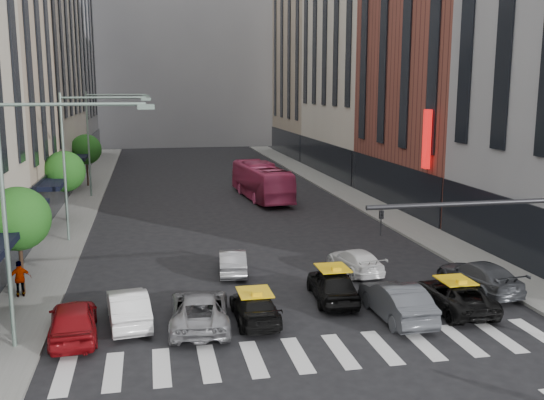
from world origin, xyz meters
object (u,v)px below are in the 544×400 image
streetlamp_near (31,190)px  car_red (73,320)px  car_white_front (128,307)px  streetlamp_mid (80,147)px  taxi_center (333,284)px  bus (261,181)px  taxi_left (255,307)px  streetlamp_far (99,130)px  pedestrian_far (20,279)px

streetlamp_near → car_red: 5.30m
streetlamp_near → car_white_front: streetlamp_near is taller
streetlamp_mid → taxi_center: size_ratio=2.05×
streetlamp_near → bus: streetlamp_near is taller
car_white_front → bus: 28.59m
streetlamp_near → streetlamp_mid: same height
taxi_left → streetlamp_near: bearing=7.2°
streetlamp_near → taxi_left: bearing=6.8°
streetlamp_mid → car_red: streetlamp_mid is taller
taxi_left → bus: (5.40, 27.34, 0.93)m
streetlamp_far → car_white_front: streetlamp_far is taller
car_red → pedestrian_far: size_ratio=2.65×
streetlamp_mid → streetlamp_near: bearing=-90.0°
streetlamp_far → bus: bearing=-15.3°
car_white_front → car_red: bearing=21.5°
taxi_left → pedestrian_far: bearing=-24.9°
taxi_left → streetlamp_mid: bearing=-61.3°
taxi_center → streetlamp_mid: bearing=-43.5°
car_white_front → streetlamp_mid: bearing=-84.6°
streetlamp_far → pedestrian_far: 26.88m
streetlamp_far → car_red: 31.79m
streetlamp_near → pedestrian_far: bearing=107.6°
streetlamp_far → taxi_left: 32.50m
car_white_front → pedestrian_far: (-4.84, 3.92, 0.27)m
streetlamp_near → car_red: size_ratio=2.06×
streetlamp_near → streetlamp_mid: bearing=90.0°
streetlamp_far → taxi_left: size_ratio=2.14×
streetlamp_near → streetlamp_far: same height
streetlamp_mid → taxi_center: (11.94, -13.31, -5.16)m
taxi_left → pedestrian_far: pedestrian_far is taller
streetlamp_mid → taxi_center: 18.61m
car_red → car_white_front: (2.01, 1.07, -0.03)m
streetlamp_far → pedestrian_far: bearing=-93.9°
taxi_center → car_white_front: bearing=10.9°
car_red → taxi_left: bearing=177.8°
streetlamp_far → taxi_center: bearing=-67.8°
taxi_left → taxi_center: size_ratio=0.96×
pedestrian_far → streetlamp_far: bearing=-109.4°
bus → pedestrian_far: bus is taller
car_white_front → taxi_center: bearing=179.6°
car_red → taxi_center: size_ratio=1.00×
streetlamp_mid → car_white_front: bearing=-78.0°
car_white_front → pedestrian_far: size_ratio=2.61×
streetlamp_near → pedestrian_far: 7.70m
streetlamp_mid → car_red: bearing=-86.1°
streetlamp_mid → car_white_front: streetlamp_mid is taller
streetlamp_mid → streetlamp_far: same height
taxi_left → bus: bearing=-100.8°
taxi_center → car_red: bearing=15.3°
streetlamp_near → pedestrian_far: (-1.79, 5.64, -4.93)m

